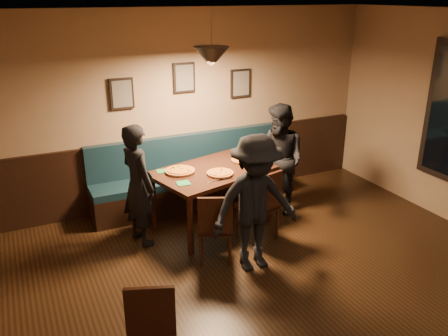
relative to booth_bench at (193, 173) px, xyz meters
name	(u,v)px	position (x,y,z in m)	size (l,w,h in m)	color
ceiling	(355,18)	(0.00, -3.20, 2.30)	(7.00, 7.00, 0.00)	silver
wall_back	(184,108)	(0.00, 0.30, 0.90)	(6.00, 6.00, 0.00)	#8C704F
wainscot	(187,167)	(0.00, 0.27, 0.00)	(5.88, 0.06, 1.00)	black
booth_bench	(193,173)	(0.00, 0.00, 0.00)	(3.00, 0.60, 1.00)	#0F232D
picture_left	(122,94)	(-0.90, 0.27, 1.20)	(0.32, 0.04, 0.42)	black
picture_center	(184,78)	(0.00, 0.27, 1.35)	(0.32, 0.04, 0.42)	black
picture_right	(240,83)	(0.90, 0.27, 1.20)	(0.32, 0.04, 0.42)	black
pendant_lamp	(211,57)	(-0.02, -0.74, 1.75)	(0.44, 0.44, 0.25)	black
dining_table	(213,198)	(-0.02, -0.74, -0.10)	(1.51, 0.97, 0.81)	black
chair_near_left	(215,226)	(-0.35, -1.54, -0.06)	(0.39, 0.39, 0.88)	black
chair_near_right	(258,205)	(0.34, -1.32, -0.03)	(0.42, 0.42, 0.95)	black
diner_left	(138,185)	(-1.02, -0.74, 0.27)	(0.56, 0.37, 1.54)	black
diner_right	(280,160)	(1.02, -0.73, 0.28)	(0.76, 0.59, 1.57)	black
diner_front	(255,204)	(-0.01, -1.87, 0.29)	(1.03, 0.59, 1.59)	black
pizza_a	(180,171)	(-0.44, -0.66, 0.33)	(0.38, 0.38, 0.04)	orange
pizza_b	(220,173)	(0.00, -0.94, 0.33)	(0.34, 0.34, 0.04)	orange
pizza_c	(243,160)	(0.49, -0.62, 0.33)	(0.31, 0.31, 0.04)	#CA6626
soda_glass	(267,165)	(0.62, -1.06, 0.38)	(0.06, 0.06, 0.14)	black
tabasco_bottle	(250,161)	(0.49, -0.81, 0.37)	(0.03, 0.03, 0.12)	#8B0604
napkin_a	(162,171)	(-0.63, -0.52, 0.31)	(0.14, 0.14, 0.01)	#207A3B
napkin_b	(183,183)	(-0.53, -1.02, 0.31)	(0.16, 0.16, 0.01)	#217D3D
cutlery_set	(221,180)	(-0.08, -1.13, 0.31)	(0.02, 0.21, 0.00)	silver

